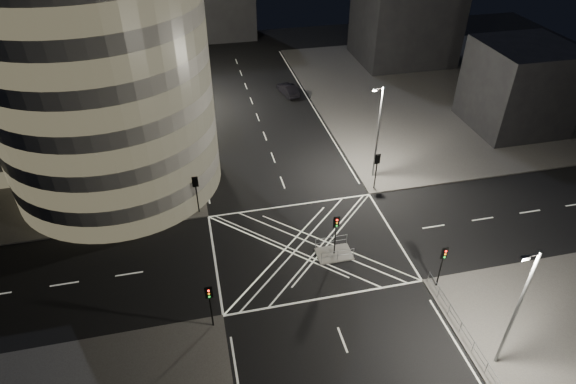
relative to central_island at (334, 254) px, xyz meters
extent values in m
plane|color=black|center=(-2.00, 1.50, -0.07)|extent=(120.00, 120.00, 0.00)
cube|color=#494645|center=(-31.00, 28.50, 0.00)|extent=(42.00, 42.00, 0.15)
cube|color=#494645|center=(27.00, 28.50, 0.00)|extent=(42.00, 42.00, 0.15)
cube|color=slate|center=(0.00, 0.00, 0.00)|extent=(3.00, 2.00, 0.15)
cylinder|color=gray|center=(-18.00, 15.50, 12.57)|extent=(20.00, 20.00, 25.00)
cube|color=gray|center=(-28.00, 25.50, 12.57)|extent=(20.00, 18.00, 25.00)
cube|color=gray|center=(-24.00, 43.50, 11.07)|extent=(24.00, 16.00, 22.00)
cube|color=black|center=(24.00, 41.50, 7.58)|extent=(14.00, 12.00, 15.00)
cube|color=black|center=(28.00, 17.50, 5.08)|extent=(10.00, 10.00, 10.00)
cylinder|color=black|center=(-12.50, 10.50, 1.79)|extent=(0.32, 0.32, 3.43)
ellipsoid|color=black|center=(-12.50, 10.50, 4.60)|extent=(3.98, 3.98, 4.58)
cylinder|color=black|center=(-12.50, 16.50, 1.91)|extent=(0.32, 0.32, 3.67)
ellipsoid|color=black|center=(-12.50, 16.50, 5.20)|extent=(5.28, 5.28, 6.07)
cylinder|color=black|center=(-12.50, 22.50, 1.70)|extent=(0.32, 0.32, 3.24)
ellipsoid|color=black|center=(-12.50, 22.50, 4.41)|extent=(3.96, 3.96, 4.55)
cylinder|color=black|center=(-12.50, 28.50, 1.76)|extent=(0.32, 0.32, 3.37)
ellipsoid|color=black|center=(-12.50, 28.50, 4.91)|extent=(5.30, 5.30, 6.10)
cylinder|color=black|center=(-12.50, 34.50, 1.56)|extent=(0.32, 0.32, 2.98)
ellipsoid|color=black|center=(-12.50, 34.50, 4.10)|extent=(3.80, 3.80, 4.37)
cylinder|color=black|center=(-10.80, 8.30, 1.57)|extent=(0.12, 0.12, 3.00)
cube|color=black|center=(-10.80, 8.30, 3.52)|extent=(0.28, 0.22, 0.90)
cube|color=black|center=(-10.80, 8.30, 3.52)|extent=(0.55, 0.04, 1.10)
cylinder|color=black|center=(-10.80, -5.30, 1.57)|extent=(0.12, 0.12, 3.00)
cube|color=black|center=(-10.80, -5.30, 3.52)|extent=(0.28, 0.22, 0.90)
cube|color=black|center=(-10.80, -5.30, 3.52)|extent=(0.55, 0.04, 1.10)
cylinder|color=black|center=(6.80, 8.30, 1.57)|extent=(0.12, 0.12, 3.00)
cube|color=black|center=(6.80, 8.30, 3.52)|extent=(0.28, 0.22, 0.90)
cube|color=black|center=(6.80, 8.30, 3.52)|extent=(0.55, 0.04, 1.10)
cylinder|color=black|center=(6.80, -5.30, 1.57)|extent=(0.12, 0.12, 3.00)
cube|color=black|center=(6.80, -5.30, 3.52)|extent=(0.28, 0.22, 0.90)
cube|color=black|center=(6.80, -5.30, 3.52)|extent=(0.55, 0.04, 1.10)
cylinder|color=black|center=(0.00, 0.00, 1.57)|extent=(0.12, 0.12, 3.00)
cube|color=black|center=(0.00, 0.00, 3.52)|extent=(0.28, 0.22, 0.90)
cube|color=black|center=(0.00, 0.00, 3.52)|extent=(0.55, 0.04, 1.10)
cylinder|color=slate|center=(-11.50, 13.50, 5.08)|extent=(0.20, 0.20, 10.00)
cylinder|color=slate|center=(-11.05, 13.50, 9.93)|extent=(0.90, 0.10, 0.10)
cube|color=slate|center=(-10.60, 13.50, 9.83)|extent=(0.50, 0.25, 0.18)
cube|color=white|center=(-10.60, 13.50, 9.72)|extent=(0.42, 0.20, 0.05)
cylinder|color=slate|center=(-11.50, 31.50, 5.08)|extent=(0.20, 0.20, 10.00)
cylinder|color=slate|center=(-11.05, 31.50, 9.93)|extent=(0.90, 0.10, 0.10)
cube|color=slate|center=(-10.60, 31.50, 9.83)|extent=(0.50, 0.25, 0.18)
cube|color=white|center=(-10.60, 31.50, 9.72)|extent=(0.42, 0.20, 0.05)
cylinder|color=slate|center=(7.50, 10.50, 5.08)|extent=(0.20, 0.20, 10.00)
cylinder|color=slate|center=(7.05, 10.50, 9.93)|extent=(0.90, 0.10, 0.10)
cube|color=slate|center=(6.60, 10.50, 9.83)|extent=(0.50, 0.25, 0.18)
cube|color=white|center=(6.60, 10.50, 9.72)|extent=(0.42, 0.20, 0.05)
cylinder|color=slate|center=(7.50, -12.50, 5.08)|extent=(0.20, 0.20, 10.00)
cylinder|color=slate|center=(7.05, -12.50, 9.93)|extent=(0.90, 0.10, 0.10)
cube|color=slate|center=(6.60, -12.50, 9.83)|extent=(0.50, 0.25, 0.18)
cube|color=white|center=(6.60, -12.50, 9.72)|extent=(0.42, 0.20, 0.05)
cube|color=slate|center=(6.30, -10.65, 0.62)|extent=(0.06, 11.70, 1.10)
cube|color=slate|center=(0.00, -0.90, 0.62)|extent=(2.80, 0.06, 1.10)
cube|color=slate|center=(0.00, 0.90, 0.62)|extent=(2.80, 0.06, 1.10)
imported|color=black|center=(3.31, 32.37, 0.68)|extent=(2.47, 4.82, 1.52)
camera|label=1|loc=(-10.50, -28.48, 28.41)|focal=30.00mm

